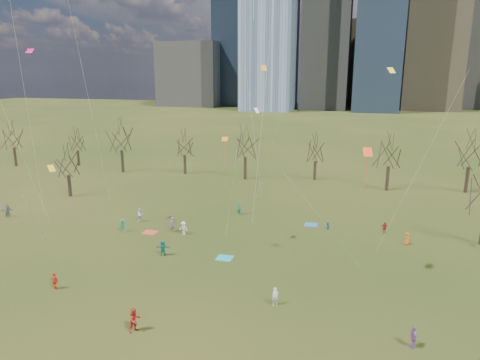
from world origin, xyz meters
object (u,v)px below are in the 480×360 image
(blanket_crimson, at_px, (150,232))
(person_1, at_px, (275,297))
(blanket_teal, at_px, (225,258))
(person_4, at_px, (55,281))
(person_2, at_px, (135,320))
(blanket_navy, at_px, (311,225))

(blanket_crimson, xyz_separation_m, person_1, (17.54, -12.09, 0.75))
(blanket_teal, distance_m, person_4, 15.95)
(person_2, bearing_deg, blanket_crimson, 57.28)
(person_4, bearing_deg, blanket_crimson, -87.76)
(blanket_teal, xyz_separation_m, blanket_navy, (7.34, 12.43, 0.00))
(blanket_teal, bearing_deg, blanket_crimson, 157.29)
(blanket_crimson, distance_m, person_2, 20.34)
(person_2, bearing_deg, blanket_navy, 12.64)
(blanket_teal, relative_size, blanket_navy, 1.00)
(blanket_crimson, xyz_separation_m, person_4, (-1.49, -14.69, 0.75))
(blanket_crimson, distance_m, person_4, 14.78)
(blanket_teal, height_order, person_2, person_2)
(blanket_navy, xyz_separation_m, person_2, (-9.67, -26.41, 0.93))
(blanket_teal, relative_size, blanket_crimson, 1.00)
(blanket_navy, relative_size, person_2, 0.85)
(blanket_crimson, relative_size, person_1, 1.04)
(blanket_navy, xyz_separation_m, blanket_crimson, (-18.11, -7.92, 0.00))
(blanket_teal, bearing_deg, person_4, -140.29)
(blanket_navy, distance_m, person_4, 29.93)
(blanket_navy, height_order, blanket_crimson, same)
(person_1, bearing_deg, person_4, 156.81)
(blanket_teal, relative_size, person_4, 1.04)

